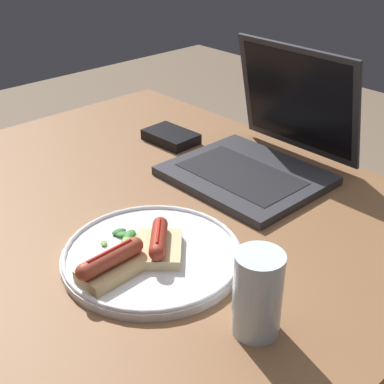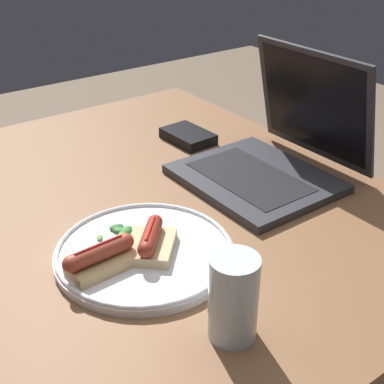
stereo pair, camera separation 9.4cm
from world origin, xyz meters
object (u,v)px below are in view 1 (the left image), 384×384
at_px(laptop, 261,153).
at_px(drinking_glass, 257,294).
at_px(external_drive, 171,137).
at_px(plate, 152,255).

bearing_deg(laptop, drinking_glass, -49.86).
height_order(drinking_glass, external_drive, drinking_glass).
height_order(laptop, plate, laptop).
xyz_separation_m(laptop, plate, (0.09, -0.36, -0.04)).
bearing_deg(external_drive, laptop, 4.44).
height_order(plate, drinking_glass, drinking_glass).
bearing_deg(drinking_glass, plate, -179.50).
bearing_deg(plate, external_drive, 135.55).
relative_size(drinking_glass, external_drive, 0.96).
relative_size(laptop, external_drive, 2.45).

